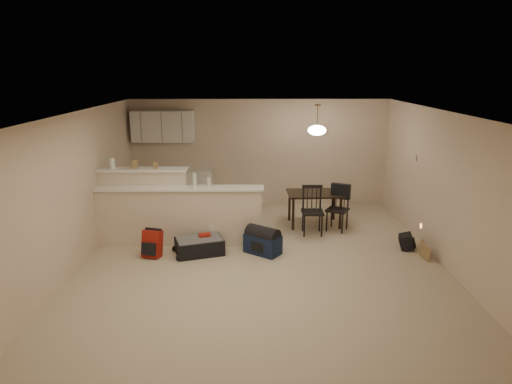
{
  "coord_description": "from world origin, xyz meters",
  "views": [
    {
      "loc": [
        -0.16,
        -7.1,
        3.14
      ],
      "look_at": [
        -0.1,
        0.7,
        1.05
      ],
      "focal_mm": 32.0,
      "sensor_mm": 36.0,
      "label": 1
    }
  ],
  "objects_px": {
    "pendant_lamp": "(317,130)",
    "black_daypack": "(406,242)",
    "dining_chair_near": "(313,211)",
    "navy_duffel": "(263,244)",
    "suitcase": "(199,246)",
    "red_backpack": "(152,244)",
    "dining_chair_far": "(337,209)",
    "dining_table": "(315,196)"
  },
  "relations": [
    {
      "from": "dining_table",
      "to": "red_backpack",
      "type": "height_order",
      "value": "dining_table"
    },
    {
      "from": "dining_table",
      "to": "red_backpack",
      "type": "distance_m",
      "value": 3.48
    },
    {
      "from": "dining_table",
      "to": "navy_duffel",
      "type": "distance_m",
      "value": 1.95
    },
    {
      "from": "navy_duffel",
      "to": "black_daypack",
      "type": "relative_size",
      "value": 2.03
    },
    {
      "from": "dining_chair_far",
      "to": "navy_duffel",
      "type": "relative_size",
      "value": 1.47
    },
    {
      "from": "dining_table",
      "to": "suitcase",
      "type": "distance_m",
      "value": 2.75
    },
    {
      "from": "red_backpack",
      "to": "navy_duffel",
      "type": "distance_m",
      "value": 1.92
    },
    {
      "from": "dining_table",
      "to": "navy_duffel",
      "type": "height_order",
      "value": "dining_table"
    },
    {
      "from": "dining_chair_far",
      "to": "red_backpack",
      "type": "bearing_deg",
      "value": -130.89
    },
    {
      "from": "dining_chair_far",
      "to": "red_backpack",
      "type": "xyz_separation_m",
      "value": [
        -3.44,
        -1.32,
        -0.22
      ]
    },
    {
      "from": "red_backpack",
      "to": "navy_duffel",
      "type": "xyz_separation_m",
      "value": [
        1.92,
        0.13,
        -0.07
      ]
    },
    {
      "from": "red_backpack",
      "to": "black_daypack",
      "type": "xyz_separation_m",
      "value": [
        4.52,
        0.31,
        -0.1
      ]
    },
    {
      "from": "dining_chair_far",
      "to": "suitcase",
      "type": "relative_size",
      "value": 1.13
    },
    {
      "from": "navy_duffel",
      "to": "suitcase",
      "type": "bearing_deg",
      "value": -143.63
    },
    {
      "from": "navy_duffel",
      "to": "black_daypack",
      "type": "bearing_deg",
      "value": 39.93
    },
    {
      "from": "dining_chair_far",
      "to": "suitcase",
      "type": "bearing_deg",
      "value": -127.49
    },
    {
      "from": "pendant_lamp",
      "to": "black_daypack",
      "type": "relative_size",
      "value": 2.02
    },
    {
      "from": "navy_duffel",
      "to": "red_backpack",
      "type": "bearing_deg",
      "value": -140.15
    },
    {
      "from": "pendant_lamp",
      "to": "suitcase",
      "type": "relative_size",
      "value": 0.77
    },
    {
      "from": "dining_table",
      "to": "suitcase",
      "type": "height_order",
      "value": "dining_table"
    },
    {
      "from": "dining_chair_near",
      "to": "black_daypack",
      "type": "distance_m",
      "value": 1.83
    },
    {
      "from": "black_daypack",
      "to": "pendant_lamp",
      "type": "bearing_deg",
      "value": 66.32
    },
    {
      "from": "pendant_lamp",
      "to": "navy_duffel",
      "type": "xyz_separation_m",
      "value": [
        -1.11,
        -1.54,
        -1.82
      ]
    },
    {
      "from": "pendant_lamp",
      "to": "navy_duffel",
      "type": "height_order",
      "value": "pendant_lamp"
    },
    {
      "from": "suitcase",
      "to": "dining_chair_near",
      "type": "bearing_deg",
      "value": 6.95
    },
    {
      "from": "navy_duffel",
      "to": "black_daypack",
      "type": "xyz_separation_m",
      "value": [
        2.61,
        0.18,
        -0.03
      ]
    },
    {
      "from": "dining_chair_near",
      "to": "red_backpack",
      "type": "distance_m",
      "value": 3.12
    },
    {
      "from": "pendant_lamp",
      "to": "dining_chair_far",
      "type": "relative_size",
      "value": 0.68
    },
    {
      "from": "dining_chair_far",
      "to": "black_daypack",
      "type": "relative_size",
      "value": 2.99
    },
    {
      "from": "pendant_lamp",
      "to": "dining_chair_far",
      "type": "bearing_deg",
      "value": -40.7
    },
    {
      "from": "pendant_lamp",
      "to": "suitcase",
      "type": "height_order",
      "value": "pendant_lamp"
    },
    {
      "from": "dining_chair_far",
      "to": "pendant_lamp",
      "type": "bearing_deg",
      "value": 167.46
    },
    {
      "from": "dining_chair_near",
      "to": "navy_duffel",
      "type": "height_order",
      "value": "dining_chair_near"
    },
    {
      "from": "pendant_lamp",
      "to": "red_backpack",
      "type": "distance_m",
      "value": 3.88
    },
    {
      "from": "navy_duffel",
      "to": "dining_chair_far",
      "type": "bearing_deg",
      "value": 73.86
    },
    {
      "from": "pendant_lamp",
      "to": "dining_chair_far",
      "type": "height_order",
      "value": "pendant_lamp"
    },
    {
      "from": "dining_table",
      "to": "dining_chair_far",
      "type": "distance_m",
      "value": 0.57
    },
    {
      "from": "navy_duffel",
      "to": "pendant_lamp",
      "type": "bearing_deg",
      "value": 90.26
    },
    {
      "from": "suitcase",
      "to": "red_backpack",
      "type": "height_order",
      "value": "red_backpack"
    },
    {
      "from": "dining_chair_near",
      "to": "black_daypack",
      "type": "bearing_deg",
      "value": -25.52
    },
    {
      "from": "dining_table",
      "to": "navy_duffel",
      "type": "bearing_deg",
      "value": -128.33
    },
    {
      "from": "dining_chair_far",
      "to": "red_backpack",
      "type": "relative_size",
      "value": 1.95
    }
  ]
}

